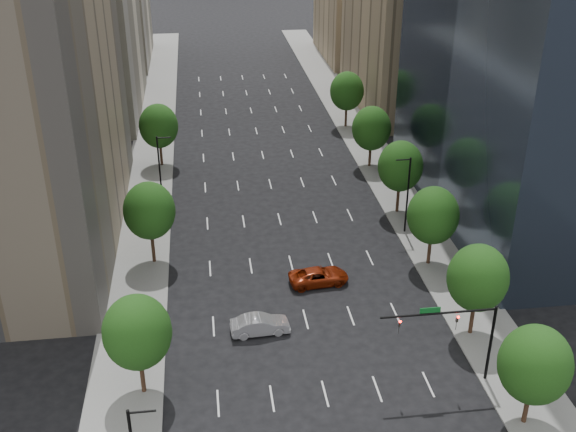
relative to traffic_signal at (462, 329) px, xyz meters
name	(u,v)px	position (x,y,z in m)	size (l,w,h in m)	color
sidewalk_left	(144,227)	(-26.03, 30.00, -5.10)	(6.00, 200.00, 0.15)	slate
sidewalk_right	(409,211)	(4.97, 30.00, -5.10)	(6.00, 200.00, 0.15)	slate
midrise_cream_left	(86,3)	(-35.53, 73.00, 12.33)	(14.00, 30.00, 35.00)	beige
filler_left	(112,17)	(-35.53, 106.00, 3.83)	(14.00, 26.00, 18.00)	beige
parking_tan_right	(403,15)	(14.47, 70.00, 9.83)	(14.00, 30.00, 30.00)	#8C7759
filler_right	(357,18)	(14.47, 103.00, 2.83)	(14.00, 26.00, 16.00)	#8C7759
tree_right_0	(535,365)	(3.47, -5.00, 0.22)	(5.20, 5.20, 8.39)	#382316
tree_right_1	(478,278)	(3.47, 6.00, 0.58)	(5.20, 5.20, 8.75)	#382316
tree_right_2	(433,216)	(3.47, 18.00, 0.43)	(5.20, 5.20, 8.61)	#382316
tree_right_3	(400,166)	(3.47, 30.00, 0.72)	(5.20, 5.20, 8.89)	#382316
tree_right_4	(371,128)	(3.47, 44.00, 0.29)	(5.20, 5.20, 8.46)	#382316
tree_right_5	(347,91)	(3.47, 60.00, 0.58)	(5.20, 5.20, 8.75)	#382316
tree_left_0	(137,332)	(-24.53, 2.00, 0.58)	(5.20, 5.20, 8.75)	#382316
tree_left_1	(149,211)	(-24.53, 22.00, 0.79)	(5.20, 5.20, 8.97)	#382316
tree_left_2	(159,126)	(-24.53, 48.00, 0.50)	(5.20, 5.20, 8.68)	#382316
streetlight_rn	(407,193)	(2.91, 25.00, -0.33)	(1.70, 0.20, 9.00)	black
streetlight_ln	(160,170)	(-23.96, 35.00, -0.33)	(1.70, 0.20, 9.00)	black
traffic_signal	(462,329)	(0.00, 0.00, 0.00)	(9.12, 0.40, 7.38)	black
car_silver	(260,325)	(-14.80, 8.51, -4.32)	(1.81, 5.18, 1.71)	#AAAAAF
car_red_far	(319,276)	(-8.34, 15.81, -4.36)	(2.70, 5.85, 1.63)	maroon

